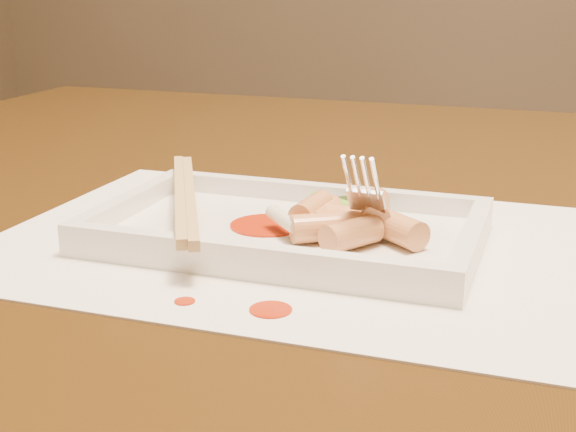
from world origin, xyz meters
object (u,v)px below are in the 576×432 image
(table, at_px, (458,303))
(placemat, at_px, (288,242))
(fork, at_px, (398,125))
(chopstick_a, at_px, (180,195))
(plate_base, at_px, (288,235))

(table, relative_size, placemat, 3.50)
(table, bearing_deg, fork, -100.77)
(chopstick_a, xyz_separation_m, fork, (0.15, 0.02, 0.06))
(table, distance_m, fork, 0.24)
(table, bearing_deg, chopstick_a, -136.51)
(table, xyz_separation_m, chopstick_a, (-0.18, -0.17, 0.13))
(plate_base, relative_size, fork, 1.86)
(placemat, relative_size, chopstick_a, 1.81)
(table, xyz_separation_m, placemat, (-0.10, -0.17, 0.10))
(chopstick_a, bearing_deg, fork, 6.75)
(plate_base, bearing_deg, placemat, 180.00)
(fork, bearing_deg, placemat, -165.58)
(table, xyz_separation_m, fork, (-0.03, -0.15, 0.18))
(table, distance_m, chopstick_a, 0.28)
(table, distance_m, plate_base, 0.23)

